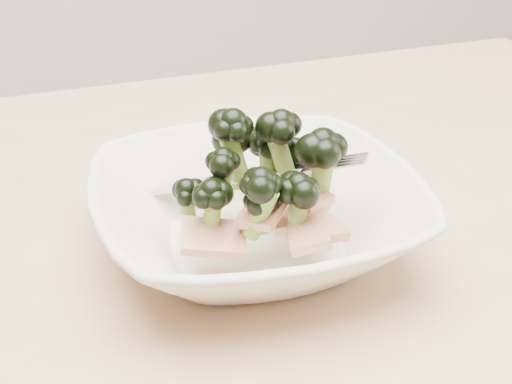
{
  "coord_description": "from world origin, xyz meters",
  "views": [
    {
      "loc": [
        -0.14,
        -0.47,
        1.05
      ],
      "look_at": [
        0.03,
        -0.02,
        0.8
      ],
      "focal_mm": 50.0,
      "sensor_mm": 36.0,
      "label": 1
    }
  ],
  "objects": [
    {
      "name": "dining_table",
      "position": [
        0.0,
        0.0,
        0.65
      ],
      "size": [
        1.2,
        0.8,
        0.75
      ],
      "color": "tan",
      "rests_on": "ground"
    },
    {
      "name": "broccoli_dish",
      "position": [
        0.03,
        -0.02,
        0.79
      ],
      "size": [
        0.27,
        0.27,
        0.12
      ],
      "color": "beige",
      "rests_on": "dining_table"
    }
  ]
}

